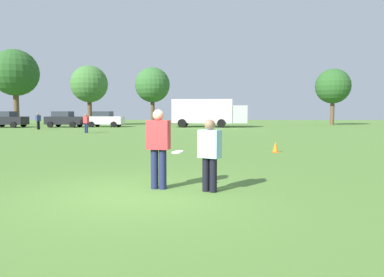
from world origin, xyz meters
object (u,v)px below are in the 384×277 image
(player_thrower, at_px, (158,144))
(frisbee, at_px, (177,152))
(bystander_sideline_watcher, at_px, (86,122))
(player_defender, at_px, (210,151))
(traffic_cone, at_px, (275,147))
(parked_car_near_left, at_px, (7,119))
(box_truck, at_px, (208,112))
(bystander_far_jogger, at_px, (38,120))
(parked_car_center, at_px, (105,119))
(parked_car_mid_left, at_px, (65,119))

(player_thrower, bearing_deg, frisbee, -15.58)
(player_thrower, height_order, bystander_sideline_watcher, player_thrower)
(player_defender, bearing_deg, player_thrower, 167.77)
(traffic_cone, distance_m, parked_car_near_left, 35.12)
(parked_car_near_left, bearing_deg, traffic_cone, -43.46)
(player_thrower, height_order, traffic_cone, player_thrower)
(frisbee, xyz_separation_m, box_truck, (0.91, 33.58, 0.89))
(player_thrower, xyz_separation_m, bystander_sideline_watcher, (-8.83, 21.41, -0.12))
(frisbee, height_order, bystander_sideline_watcher, bystander_sideline_watcher)
(player_defender, height_order, box_truck, box_truck)
(parked_car_near_left, distance_m, box_truck, 22.79)
(bystander_sideline_watcher, xyz_separation_m, bystander_far_jogger, (-6.74, 5.72, 0.02))
(player_thrower, height_order, box_truck, box_truck)
(parked_car_near_left, relative_size, bystander_sideline_watcher, 2.68)
(frisbee, distance_m, parked_car_near_left, 38.63)
(frisbee, bearing_deg, parked_car_near_left, 124.36)
(box_truck, height_order, bystander_sideline_watcher, box_truck)
(parked_car_center, xyz_separation_m, bystander_sideline_watcher, (1.81, -11.94, -0.02))
(box_truck, distance_m, bystander_far_jogger, 18.09)
(player_defender, height_order, parked_car_near_left, parked_car_near_left)
(player_thrower, height_order, frisbee, player_thrower)
(traffic_cone, height_order, bystander_sideline_watcher, bystander_sideline_watcher)
(box_truck, bearing_deg, player_defender, -90.33)
(player_thrower, bearing_deg, traffic_cone, 61.52)
(player_thrower, height_order, player_defender, player_thrower)
(parked_car_mid_left, bearing_deg, player_thrower, -65.18)
(bystander_far_jogger, bearing_deg, parked_car_near_left, 141.29)
(traffic_cone, bearing_deg, bystander_sideline_watcher, 133.19)
(frisbee, bearing_deg, box_truck, 88.44)
(parked_car_mid_left, distance_m, bystander_sideline_watcher, 12.75)
(parked_car_center, bearing_deg, parked_car_mid_left, -169.57)
(bystander_sideline_watcher, relative_size, bystander_far_jogger, 0.98)
(frisbee, distance_m, traffic_cone, 8.59)
(player_defender, distance_m, frisbee, 0.73)
(frisbee, relative_size, traffic_cone, 0.57)
(parked_car_mid_left, xyz_separation_m, bystander_sideline_watcher, (6.22, -11.13, -0.02))
(player_defender, xyz_separation_m, parked_car_mid_left, (-16.21, 32.79, 0.03))
(traffic_cone, distance_m, bystander_far_jogger, 27.74)
(player_defender, bearing_deg, parked_car_center, 109.35)
(traffic_cone, relative_size, bystander_far_jogger, 0.29)
(player_defender, relative_size, box_truck, 0.19)
(frisbee, distance_m, bystander_sideline_watcher, 23.44)
(parked_car_mid_left, relative_size, bystander_far_jogger, 2.61)
(player_defender, relative_size, parked_car_mid_left, 0.37)
(frisbee, distance_m, parked_car_center, 35.26)
(parked_car_mid_left, bearing_deg, traffic_cone, -52.43)
(bystander_sideline_watcher, bearing_deg, bystander_far_jogger, 139.70)
(parked_car_mid_left, xyz_separation_m, box_truck, (16.40, 0.93, 0.83))
(parked_car_mid_left, distance_m, parked_car_center, 4.48)
(bystander_far_jogger, bearing_deg, parked_car_mid_left, 84.47)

